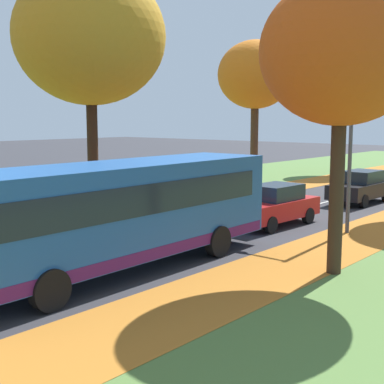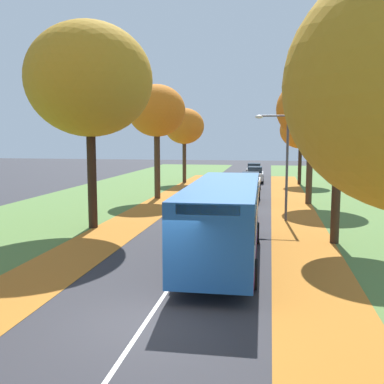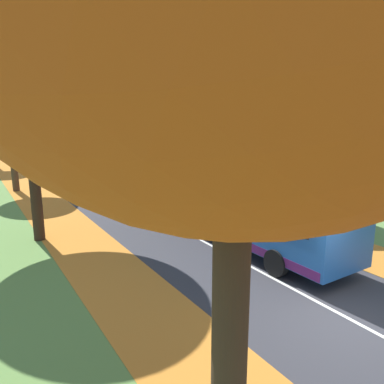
% 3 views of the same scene
% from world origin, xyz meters
% --- Properties ---
extents(ground_plane, '(160.00, 160.00, 0.00)m').
position_xyz_m(ground_plane, '(0.00, 0.00, 0.00)').
color(ground_plane, '#2D2D33').
extents(grass_verge_left, '(12.00, 90.00, 0.01)m').
position_xyz_m(grass_verge_left, '(-9.20, 20.00, 0.00)').
color(grass_verge_left, '#517538').
rests_on(grass_verge_left, ground).
extents(leaf_litter_left, '(2.80, 60.00, 0.00)m').
position_xyz_m(leaf_litter_left, '(-4.60, 14.00, 0.01)').
color(leaf_litter_left, '#B26B23').
rests_on(leaf_litter_left, grass_verge_left).
extents(grass_verge_right, '(12.00, 90.00, 0.01)m').
position_xyz_m(grass_verge_right, '(9.20, 20.00, 0.00)').
color(grass_verge_right, '#517538').
rests_on(grass_verge_right, ground).
extents(leaf_litter_right, '(2.80, 60.00, 0.00)m').
position_xyz_m(leaf_litter_right, '(4.60, 14.00, 0.01)').
color(leaf_litter_right, '#B26B23').
rests_on(leaf_litter_right, grass_verge_right).
extents(road_centre_line, '(0.12, 80.00, 0.01)m').
position_xyz_m(road_centre_line, '(0.00, 20.00, 0.00)').
color(road_centre_line, silver).
rests_on(road_centre_line, ground).
extents(tree_left_near, '(6.39, 6.39, 10.49)m').
position_xyz_m(tree_left_near, '(-6.02, 11.28, 7.59)').
color(tree_left_near, black).
rests_on(tree_left_near, ground).
extents(tree_left_mid, '(4.36, 4.36, 8.67)m').
position_xyz_m(tree_left_mid, '(-5.49, 22.83, 6.65)').
color(tree_left_mid, '#422D1E').
rests_on(tree_left_mid, ground).
extents(tree_left_far, '(4.06, 4.06, 7.65)m').
position_xyz_m(tree_left_far, '(-5.69, 34.91, 5.79)').
color(tree_left_far, '#422D1E').
rests_on(tree_left_far, ground).
extents(tree_right_near, '(4.28, 4.28, 7.84)m').
position_xyz_m(tree_right_near, '(5.98, 9.87, 5.88)').
color(tree_right_near, '#382619').
rests_on(tree_right_near, ground).
extents(tree_right_mid, '(4.84, 4.84, 8.85)m').
position_xyz_m(tree_right_mid, '(5.80, 21.88, 6.63)').
color(tree_right_mid, '#422D1E').
rests_on(tree_right_mid, ground).
extents(tree_right_far, '(4.11, 4.11, 7.27)m').
position_xyz_m(tree_right_far, '(5.98, 35.22, 5.40)').
color(tree_right_far, black).
rests_on(tree_right_far, ground).
extents(streetlamp_right, '(1.89, 0.28, 6.00)m').
position_xyz_m(streetlamp_right, '(3.67, 15.00, 3.74)').
color(streetlamp_right, '#47474C').
rests_on(streetlamp_right, ground).
extents(bus, '(2.79, 10.44, 2.98)m').
position_xyz_m(bus, '(1.36, 6.28, 1.70)').
color(bus, '#1E5199').
rests_on(bus, ground).
extents(car_red_lead, '(1.93, 4.27, 1.62)m').
position_xyz_m(car_red_lead, '(1.20, 14.42, 0.81)').
color(car_red_lead, '#B21919').
rests_on(car_red_lead, ground).
extents(car_black_following, '(1.86, 4.24, 1.62)m').
position_xyz_m(car_black_following, '(1.44, 22.09, 0.81)').
color(car_black_following, black).
rests_on(car_black_following, ground).
extents(car_white_third_in_line, '(1.83, 4.22, 1.62)m').
position_xyz_m(car_white_third_in_line, '(1.35, 28.98, 0.81)').
color(car_white_third_in_line, silver).
rests_on(car_white_third_in_line, ground).
extents(car_silver_fourth_in_line, '(1.84, 4.23, 1.62)m').
position_xyz_m(car_silver_fourth_in_line, '(1.52, 36.65, 0.81)').
color(car_silver_fourth_in_line, '#B7BABF').
rests_on(car_silver_fourth_in_line, ground).
extents(car_grey_trailing, '(1.79, 4.20, 1.62)m').
position_xyz_m(car_grey_trailing, '(1.20, 42.87, 0.81)').
color(car_grey_trailing, slate).
rests_on(car_grey_trailing, ground).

